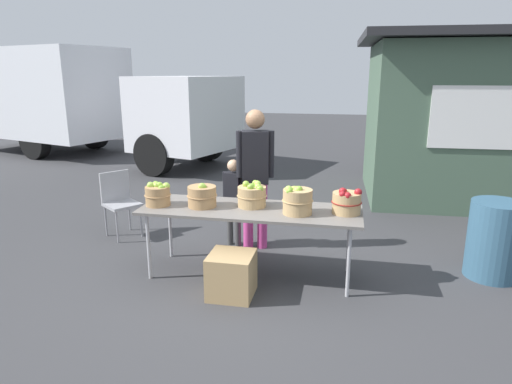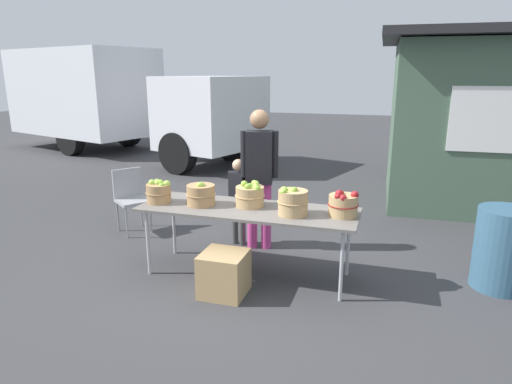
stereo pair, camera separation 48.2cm
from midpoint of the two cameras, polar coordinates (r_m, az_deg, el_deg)
The scene contains 14 objects.
ground_plane at distance 4.96m, azimuth -3.52°, elevation -10.45°, with size 40.00×40.00×0.00m, color #38383A.
market_table at distance 4.70m, azimuth -3.66°, elevation -2.61°, with size 2.30×0.76×0.75m.
apple_basket_green_0 at distance 4.94m, azimuth -15.12°, elevation -0.34°, with size 0.28×0.28×0.26m.
apple_basket_green_1 at distance 4.78m, azimuth -9.74°, elevation -0.53°, with size 0.32×0.32×0.26m.
apple_basket_green_2 at distance 4.73m, azimuth -3.39°, elevation -0.48°, with size 0.32×0.32×0.27m.
apple_basket_green_3 at distance 4.48m, azimuth 2.20°, elevation -1.13°, with size 0.31×0.31×0.29m.
apple_basket_red_0 at distance 4.54m, azimuth 8.49°, elevation -1.32°, with size 0.31×0.31×0.27m.
vendor_adult at distance 5.38m, azimuth -2.66°, elevation 2.94°, with size 0.44×0.29×1.71m.
child_customer at distance 5.57m, azimuth -5.34°, elevation -0.49°, with size 0.29×0.19×1.10m.
box_truck at distance 12.86m, azimuth -23.03°, elevation 10.92°, with size 7.99×4.41×2.75m.
food_kiosk at distance 8.35m, azimuth 23.25°, elevation 8.64°, with size 3.58×3.00×2.74m.
folding_chair at distance 6.28m, azimuth -19.08°, elevation -0.83°, with size 0.56×0.56×0.86m.
trash_barrel at distance 5.27m, azimuth 25.82°, elevation -5.54°, with size 0.55×0.55×0.83m, color #335972.
produce_crate at distance 4.46m, azimuth -6.27°, elevation -10.48°, with size 0.43×0.43×0.43m, color tan.
Camera 1 is at (0.94, -4.39, 2.12)m, focal length 31.49 mm.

